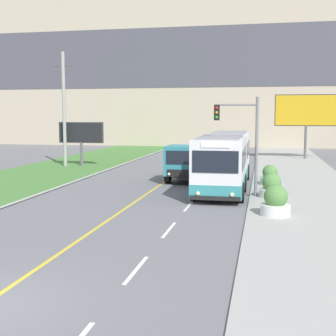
{
  "coord_description": "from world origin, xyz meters",
  "views": [
    {
      "loc": [
        6.14,
        -8.97,
        4.31
      ],
      "look_at": [
        1.1,
        15.67,
        1.4
      ],
      "focal_mm": 50.0,
      "sensor_mm": 36.0,
      "label": 1
    }
  ],
  "objects_px": {
    "billboard_large": "(306,112)",
    "planter_round_second": "(272,187)",
    "dump_truck": "(188,163)",
    "utility_pole_far": "(64,109)",
    "traffic_light_mast": "(243,133)",
    "planter_round_near": "(276,202)",
    "city_bus": "(225,161)",
    "planter_round_third": "(270,176)",
    "billboard_small": "(81,134)"
  },
  "relations": [
    {
      "from": "billboard_large",
      "to": "planter_round_third",
      "type": "xyz_separation_m",
      "value": [
        -3.5,
        -17.7,
        -3.93
      ]
    },
    {
      "from": "dump_truck",
      "to": "planter_round_near",
      "type": "relative_size",
      "value": 5.01
    },
    {
      "from": "city_bus",
      "to": "planter_round_second",
      "type": "xyz_separation_m",
      "value": [
        2.64,
        -3.14,
        -0.99
      ]
    },
    {
      "from": "dump_truck",
      "to": "traffic_light_mast",
      "type": "relative_size",
      "value": 1.26
    },
    {
      "from": "city_bus",
      "to": "planter_round_third",
      "type": "relative_size",
      "value": 9.62
    },
    {
      "from": "dump_truck",
      "to": "billboard_small",
      "type": "bearing_deg",
      "value": 144.96
    },
    {
      "from": "city_bus",
      "to": "planter_round_third",
      "type": "height_order",
      "value": "city_bus"
    },
    {
      "from": "planter_round_third",
      "to": "utility_pole_far",
      "type": "bearing_deg",
      "value": 155.55
    },
    {
      "from": "traffic_light_mast",
      "to": "billboard_large",
      "type": "bearing_deg",
      "value": 77.22
    },
    {
      "from": "dump_truck",
      "to": "utility_pole_far",
      "type": "xyz_separation_m",
      "value": [
        -11.36,
        6.54,
        3.51
      ]
    },
    {
      "from": "billboard_large",
      "to": "planter_round_second",
      "type": "bearing_deg",
      "value": -98.91
    },
    {
      "from": "billboard_large",
      "to": "planter_round_second",
      "type": "distance_m",
      "value": 22.71
    },
    {
      "from": "billboard_large",
      "to": "planter_round_second",
      "type": "relative_size",
      "value": 4.96
    },
    {
      "from": "traffic_light_mast",
      "to": "planter_round_near",
      "type": "height_order",
      "value": "traffic_light_mast"
    },
    {
      "from": "planter_round_near",
      "to": "utility_pole_far",
      "type": "bearing_deg",
      "value": 135.6
    },
    {
      "from": "traffic_light_mast",
      "to": "planter_round_near",
      "type": "bearing_deg",
      "value": -70.73
    },
    {
      "from": "city_bus",
      "to": "utility_pole_far",
      "type": "xyz_separation_m",
      "value": [
        -13.89,
        8.76,
        3.11
      ]
    },
    {
      "from": "planter_round_second",
      "to": "billboard_small",
      "type": "bearing_deg",
      "value": 140.85
    },
    {
      "from": "utility_pole_far",
      "to": "city_bus",
      "type": "bearing_deg",
      "value": -32.23
    },
    {
      "from": "traffic_light_mast",
      "to": "planter_round_near",
      "type": "xyz_separation_m",
      "value": [
        1.6,
        -4.58,
        -2.68
      ]
    },
    {
      "from": "planter_round_second",
      "to": "planter_round_third",
      "type": "relative_size",
      "value": 1.04
    },
    {
      "from": "utility_pole_far",
      "to": "billboard_large",
      "type": "height_order",
      "value": "utility_pole_far"
    },
    {
      "from": "traffic_light_mast",
      "to": "planter_round_third",
      "type": "height_order",
      "value": "traffic_light_mast"
    },
    {
      "from": "billboard_small",
      "to": "planter_round_near",
      "type": "bearing_deg",
      "value": -47.56
    },
    {
      "from": "dump_truck",
      "to": "city_bus",
      "type": "bearing_deg",
      "value": -41.27
    },
    {
      "from": "billboard_large",
      "to": "billboard_small",
      "type": "distance_m",
      "value": 21.2
    },
    {
      "from": "city_bus",
      "to": "billboard_large",
      "type": "bearing_deg",
      "value": 72.14
    },
    {
      "from": "utility_pole_far",
      "to": "dump_truck",
      "type": "bearing_deg",
      "value": -29.92
    },
    {
      "from": "billboard_small",
      "to": "city_bus",
      "type": "bearing_deg",
      "value": -36.37
    },
    {
      "from": "planter_round_third",
      "to": "billboard_small",
      "type": "bearing_deg",
      "value": 152.13
    },
    {
      "from": "traffic_light_mast",
      "to": "planter_round_second",
      "type": "xyz_separation_m",
      "value": [
        1.5,
        -0.19,
        -2.71
      ]
    },
    {
      "from": "traffic_light_mast",
      "to": "planter_round_second",
      "type": "bearing_deg",
      "value": -7.08
    },
    {
      "from": "city_bus",
      "to": "dump_truck",
      "type": "relative_size",
      "value": 1.77
    },
    {
      "from": "billboard_large",
      "to": "planter_round_second",
      "type": "xyz_separation_m",
      "value": [
        -3.47,
        -22.1,
        -3.91
      ]
    },
    {
      "from": "billboard_small",
      "to": "planter_round_third",
      "type": "relative_size",
      "value": 3.21
    },
    {
      "from": "planter_round_near",
      "to": "planter_round_third",
      "type": "relative_size",
      "value": 1.08
    },
    {
      "from": "city_bus",
      "to": "billboard_small",
      "type": "distance_m",
      "value": 15.81
    },
    {
      "from": "city_bus",
      "to": "planter_round_near",
      "type": "bearing_deg",
      "value": -70.01
    },
    {
      "from": "billboard_large",
      "to": "planter_round_third",
      "type": "distance_m",
      "value": 18.47
    },
    {
      "from": "traffic_light_mast",
      "to": "planter_round_third",
      "type": "bearing_deg",
      "value": 70.7
    },
    {
      "from": "city_bus",
      "to": "dump_truck",
      "type": "height_order",
      "value": "city_bus"
    },
    {
      "from": "planter_round_second",
      "to": "planter_round_third",
      "type": "distance_m",
      "value": 4.39
    },
    {
      "from": "planter_round_near",
      "to": "planter_round_second",
      "type": "bearing_deg",
      "value": 91.26
    },
    {
      "from": "dump_truck",
      "to": "planter_round_second",
      "type": "xyz_separation_m",
      "value": [
        5.17,
        -5.36,
        -0.59
      ]
    },
    {
      "from": "traffic_light_mast",
      "to": "planter_round_third",
      "type": "xyz_separation_m",
      "value": [
        1.47,
        4.21,
        -2.73
      ]
    },
    {
      "from": "billboard_large",
      "to": "planter_round_third",
      "type": "height_order",
      "value": "billboard_large"
    },
    {
      "from": "traffic_light_mast",
      "to": "city_bus",
      "type": "bearing_deg",
      "value": 111.09
    },
    {
      "from": "utility_pole_far",
      "to": "billboard_small",
      "type": "bearing_deg",
      "value": 26.44
    },
    {
      "from": "planter_round_second",
      "to": "city_bus",
      "type": "bearing_deg",
      "value": 130.1
    },
    {
      "from": "traffic_light_mast",
      "to": "planter_round_near",
      "type": "distance_m",
      "value": 5.54
    }
  ]
}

